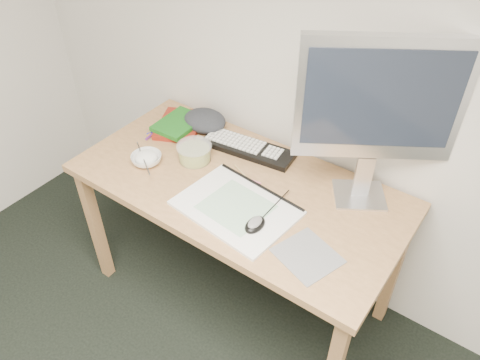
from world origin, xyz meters
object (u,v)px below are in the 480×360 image
object	(u,v)px
sketchpad	(236,208)
rice_bowl	(147,159)
monitor	(379,105)
desk	(238,198)
keyboard	(248,148)

from	to	relation	value
sketchpad	rice_bowl	bearing A→B (deg)	-175.04
monitor	rice_bowl	size ratio (longest dim) A/B	5.06
desk	monitor	xyz separation A→B (m)	(0.44, 0.22, 0.51)
desk	rice_bowl	distance (m)	0.44
sketchpad	rice_bowl	distance (m)	0.49
sketchpad	monitor	size ratio (longest dim) A/B	0.66
sketchpad	rice_bowl	world-z (taller)	rice_bowl
desk	monitor	size ratio (longest dim) A/B	2.07
keyboard	rice_bowl	size ratio (longest dim) A/B	3.20
keyboard	sketchpad	bearing A→B (deg)	-69.13
desk	sketchpad	xyz separation A→B (m)	(0.09, -0.13, 0.09)
keyboard	monitor	world-z (taller)	monitor
keyboard	rice_bowl	world-z (taller)	rice_bowl
desk	sketchpad	size ratio (longest dim) A/B	3.12
rice_bowl	monitor	bearing A→B (deg)	22.06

